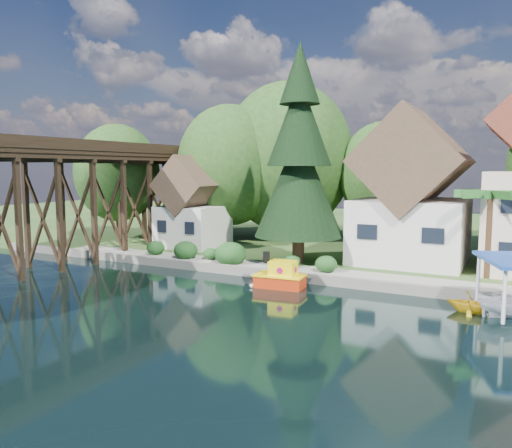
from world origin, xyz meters
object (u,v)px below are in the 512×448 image
at_px(shed, 193,208).
at_px(conifer, 299,158).
at_px(boat_white_a, 278,276).
at_px(palm_tree, 491,197).
at_px(house_left, 412,197).
at_px(boat_yellow, 471,301).
at_px(tugboat, 281,277).
at_px(trestle_bridge, 64,194).

xyz_separation_m(shed, conifer, (11.01, -2.74, 4.09)).
bearing_deg(boat_white_a, palm_tree, -81.73).
relative_size(shed, palm_tree, 1.37).
height_order(house_left, boat_yellow, house_left).
bearing_deg(shed, palm_tree, -5.09).
distance_m(palm_tree, tugboat, 13.60).
xyz_separation_m(conifer, tugboat, (1.24, -5.64, -7.26)).
relative_size(trestle_bridge, boat_yellow, 19.48).
relative_size(conifer, boat_white_a, 3.51).
distance_m(conifer, boat_yellow, 15.20).
bearing_deg(shed, tugboat, -34.38).
distance_m(conifer, boat_white_a, 8.85).
distance_m(boat_white_a, boat_yellow, 11.35).
xyz_separation_m(house_left, palm_tree, (5.28, -3.57, 0.35)).
bearing_deg(trestle_bridge, boat_yellow, 1.25).
bearing_deg(palm_tree, boat_yellow, -93.20).
height_order(conifer, palm_tree, conifer).
distance_m(palm_tree, boat_yellow, 8.26).
xyz_separation_m(conifer, boat_yellow, (11.91, -5.98, -7.32)).
relative_size(house_left, shed, 1.40).
height_order(house_left, palm_tree, house_left).
relative_size(boat_white_a, boat_yellow, 1.94).
distance_m(shed, boat_yellow, 24.73).
xyz_separation_m(conifer, boat_white_a, (0.63, -4.73, -7.46)).
bearing_deg(shed, trestle_bridge, -118.19).
distance_m(trestle_bridge, conifer, 17.50).
bearing_deg(house_left, conifer, -148.77).
relative_size(conifer, palm_tree, 2.69).
height_order(trestle_bridge, shed, trestle_bridge).
height_order(palm_tree, boat_white_a, palm_tree).
xyz_separation_m(house_left, tugboat, (-5.76, -9.88, -4.48)).
bearing_deg(trestle_bridge, palm_tree, 14.39).
relative_size(trestle_bridge, palm_tree, 7.72).
bearing_deg(house_left, palm_tree, -34.07).
bearing_deg(house_left, trestle_bridge, -154.79).
relative_size(house_left, boat_yellow, 4.86).
height_order(palm_tree, tugboat, palm_tree).
height_order(palm_tree, boat_yellow, palm_tree).
distance_m(shed, palm_tree, 23.43).
bearing_deg(boat_yellow, tugboat, 94.18).
height_order(trestle_bridge, conifer, conifer).
xyz_separation_m(house_left, boat_white_a, (-6.37, -8.97, -4.68)).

